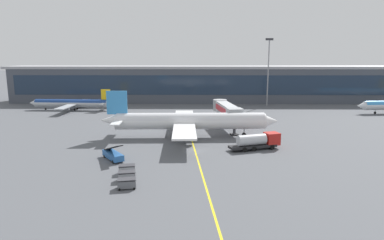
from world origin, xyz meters
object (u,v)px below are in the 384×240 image
Objects in this scene: fuel_tanker at (258,141)px; baggage_cart_2 at (127,169)px; baggage_cart_0 at (127,183)px; baggage_cart_1 at (127,176)px; commuter_jet_near at (72,103)px; belt_loader at (113,155)px; main_airliner at (189,121)px.

baggage_cart_2 is at bearing -147.97° from fuel_tanker.
baggage_cart_0 is 1.00× the size of baggage_cart_1.
baggage_cart_0 and baggage_cart_1 have the same top height.
commuter_jet_near is (-33.42, 71.02, 1.71)m from baggage_cart_0.
baggage_cart_1 is 75.41m from commuter_jet_near.
belt_loader is at bearing 118.44° from baggage_cart_2.
belt_loader reaches higher than baggage_cart_2.
fuel_tanker is 3.81× the size of baggage_cart_2.
belt_loader is at bearing 113.71° from baggage_cart_1.
belt_loader is 14.80m from baggage_cart_0.
baggage_cart_1 is (-23.43, -18.18, -0.96)m from fuel_tanker.
main_airliner is 22.74m from belt_loader.
commuter_jet_near is at bearing 116.44° from baggage_cart_2.
baggage_cart_0 and baggage_cart_2 have the same top height.
belt_loader is 63.76m from commuter_jet_near.
fuel_tanker is 28.38m from baggage_cart_2.
fuel_tanker is 29.12m from belt_loader.
baggage_cart_2 is at bearing -61.56° from belt_loader.
commuter_jet_near is at bearing 138.53° from fuel_tanker.
baggage_cart_0 is 0.09× the size of commuter_jet_near.
fuel_tanker is 31.25m from baggage_cart_0.
commuter_jet_near is (-32.81, 67.88, 1.71)m from baggage_cart_1.
belt_loader is (-28.12, -7.51, -0.76)m from fuel_tanker.
belt_loader reaches higher than baggage_cart_1.
main_airliner is 57.58m from commuter_jet_near.
fuel_tanker is 1.73× the size of belt_loader.
baggage_cart_0 is 6.40m from baggage_cart_2.
main_airliner is 14.48× the size of baggage_cart_2.
baggage_cart_0 is at bearing -105.13° from main_airliner.
baggage_cart_0 is (-22.83, -21.32, -0.96)m from fuel_tanker.
main_airliner is at bearing 74.87° from baggage_cart_0.
belt_loader is at bearing -63.82° from commuter_jet_near.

